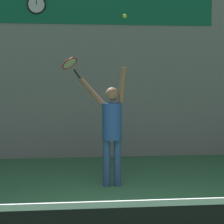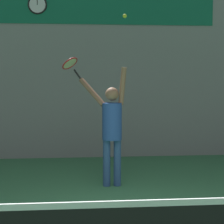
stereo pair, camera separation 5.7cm
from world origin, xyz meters
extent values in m
cube|color=gray|center=(0.00, 5.26, 2.50)|extent=(18.00, 0.10, 5.00)
cube|color=#146B4C|center=(0.00, 5.20, 3.56)|extent=(5.27, 0.02, 0.84)
cylinder|color=white|center=(-1.49, 5.18, 3.56)|extent=(0.40, 0.02, 0.40)
torus|color=black|center=(-1.49, 5.18, 3.56)|extent=(0.44, 0.04, 0.44)
cube|color=black|center=(-1.49, 5.17, 3.63)|extent=(0.02, 0.01, 0.16)
cube|color=white|center=(0.00, -1.37, 0.93)|extent=(6.18, 0.02, 0.05)
cylinder|color=#2D4C7F|center=(-0.12, 2.60, 0.41)|extent=(0.13, 0.13, 0.82)
cylinder|color=#2D4C7F|center=(0.07, 2.60, 0.41)|extent=(0.13, 0.13, 0.82)
cylinder|color=#26478C|center=(-0.02, 2.60, 1.14)|extent=(0.34, 0.34, 0.64)
sphere|color=brown|center=(-0.02, 2.60, 1.61)|extent=(0.23, 0.23, 0.23)
cylinder|color=brown|center=(0.16, 2.58, 1.75)|extent=(0.18, 0.17, 0.65)
cylinder|color=brown|center=(-0.36, 2.75, 1.64)|extent=(0.47, 0.41, 0.50)
cylinder|color=black|center=(-0.61, 2.95, 1.94)|extent=(0.16, 0.13, 0.20)
torus|color=red|center=(-0.74, 3.05, 2.15)|extent=(0.40, 0.41, 0.22)
cylinder|color=beige|center=(-0.74, 3.05, 2.15)|extent=(0.33, 0.34, 0.18)
sphere|color=#CCDB2D|center=(0.18, 2.49, 2.92)|extent=(0.07, 0.07, 0.07)
camera|label=1|loc=(-0.74, -4.33, 1.87)|focal=65.00mm
camera|label=2|loc=(-0.68, -4.34, 1.87)|focal=65.00mm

